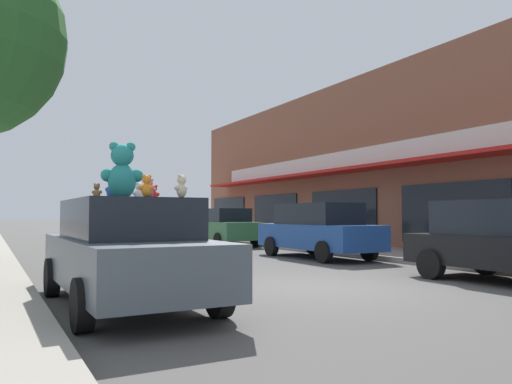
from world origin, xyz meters
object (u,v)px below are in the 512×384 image
at_px(teddy_bear_giant, 122,172).
at_px(teddy_bear_pink, 149,188).
at_px(teddy_bear_blue, 112,188).
at_px(teddy_bear_red, 154,193).
at_px(teddy_bear_brown, 97,191).
at_px(teddy_bear_purple, 118,192).
at_px(teddy_bear_white, 139,192).
at_px(teddy_bear_yellow, 147,191).
at_px(plush_art_car, 126,250).
at_px(teddy_bear_orange, 146,186).
at_px(parked_car_far_left, 512,239).
at_px(parked_car_far_center, 317,230).
at_px(teddy_bear_cream, 181,187).
at_px(parked_car_far_right, 224,227).

distance_m(teddy_bear_giant, teddy_bear_pink, 0.94).
bearing_deg(teddy_bear_blue, teddy_bear_red, -103.10).
distance_m(teddy_bear_brown, teddy_bear_purple, 1.09).
height_order(teddy_bear_white, teddy_bear_yellow, teddy_bear_white).
bearing_deg(plush_art_car, teddy_bear_orange, -90.93).
xyz_separation_m(teddy_bear_purple, teddy_bear_orange, (-0.04, -1.81, -0.00)).
xyz_separation_m(teddy_bear_brown, teddy_bear_yellow, (0.77, 0.16, 0.02)).
bearing_deg(parked_car_far_left, teddy_bear_blue, 169.33).
xyz_separation_m(plush_art_car, teddy_bear_blue, (-0.18, 0.20, 0.94)).
xyz_separation_m(plush_art_car, teddy_bear_white, (0.45, 1.02, 0.92)).
relative_size(teddy_bear_red, parked_car_far_left, 0.06).
bearing_deg(parked_car_far_center, teddy_bear_brown, -144.18).
relative_size(teddy_bear_giant, teddy_bear_cream, 2.67).
bearing_deg(parked_car_far_center, teddy_bear_blue, -145.21).
distance_m(teddy_bear_red, teddy_bear_orange, 1.67).
height_order(teddy_bear_purple, teddy_bear_pink, teddy_bear_purple).
distance_m(teddy_bear_blue, teddy_bear_orange, 1.28).
xyz_separation_m(teddy_bear_red, parked_car_far_left, (6.70, -1.70, -0.83)).
relative_size(teddy_bear_giant, teddy_bear_orange, 2.84).
bearing_deg(teddy_bear_purple, teddy_bear_giant, 12.96).
bearing_deg(teddy_bear_brown, teddy_bear_pink, 169.56).
relative_size(teddy_bear_white, teddy_bear_pink, 1.34).
xyz_separation_m(parked_car_far_left, parked_car_far_center, (-0.00, 6.57, 0.02)).
height_order(teddy_bear_white, teddy_bear_purple, teddy_bear_white).
distance_m(plush_art_car, teddy_bear_white, 1.44).
xyz_separation_m(teddy_bear_brown, parked_car_far_right, (7.74, 12.58, -0.84)).
xyz_separation_m(teddy_bear_white, teddy_bear_cream, (0.03, -2.07, -0.01)).
distance_m(teddy_bear_blue, teddy_bear_yellow, 0.54).
relative_size(teddy_bear_red, teddy_bear_pink, 1.03).
bearing_deg(parked_car_far_left, teddy_bear_red, 165.73).
bearing_deg(teddy_bear_cream, teddy_bear_giant, -88.45).
bearing_deg(parked_car_far_left, parked_car_far_center, 90.00).
relative_size(teddy_bear_blue, teddy_bear_cream, 1.18).
xyz_separation_m(teddy_bear_red, teddy_bear_brown, (-1.04, -0.72, -0.02)).
height_order(teddy_bear_giant, teddy_bear_white, teddy_bear_giant).
height_order(teddy_bear_red, teddy_bear_orange, teddy_bear_orange).
relative_size(teddy_bear_giant, teddy_bear_red, 3.23).
bearing_deg(teddy_bear_red, parked_car_far_right, -115.35).
bearing_deg(teddy_bear_giant, teddy_bear_brown, 36.82).
bearing_deg(teddy_bear_yellow, teddy_bear_blue, 35.19).
distance_m(teddy_bear_blue, teddy_bear_purple, 0.58).
bearing_deg(teddy_bear_yellow, plush_art_car, 52.01).
bearing_deg(teddy_bear_blue, teddy_bear_yellow, -154.34).
xyz_separation_m(teddy_bear_orange, parked_car_far_left, (7.27, -0.13, -0.85)).
bearing_deg(teddy_bear_orange, teddy_bear_blue, -94.53).
relative_size(teddy_bear_orange, parked_car_far_center, 0.06).
xyz_separation_m(teddy_bear_white, teddy_bear_purple, (-0.42, -0.28, -0.02)).
distance_m(teddy_bear_purple, parked_car_far_center, 8.62).
xyz_separation_m(plush_art_car, teddy_bear_giant, (-0.10, -0.08, 1.16)).
bearing_deg(teddy_bear_pink, teddy_bear_purple, -74.98).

